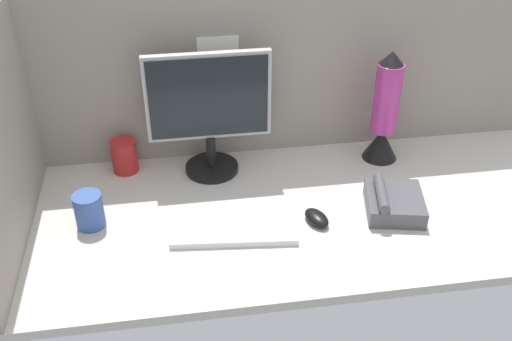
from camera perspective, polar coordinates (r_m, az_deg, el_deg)
ground_plane at (r=188.79cm, az=5.15°, el=-3.65°), size 180.00×80.00×3.00cm
cubicle_wall_back at (r=204.31cm, az=3.19°, el=9.84°), size 180.00×5.50×60.48cm
monitor at (r=192.68cm, az=-4.54°, el=5.94°), size 40.39×18.00×42.26cm
keyboard at (r=175.43cm, az=-2.15°, el=-5.82°), size 38.15×16.76×2.00cm
mouse at (r=180.02cm, az=5.91°, el=-4.54°), size 8.74×10.99×3.40cm
mug_ceramic_blue at (r=182.60cm, az=-15.76°, el=-3.70°), size 8.56×8.56×10.95cm
mug_red_plastic at (r=205.14cm, az=-12.52°, el=1.36°), size 8.63×8.63×11.25cm
lava_lamp at (r=206.67cm, az=12.25°, el=5.20°), size 12.14×12.14×39.74cm
desk_phone at (r=187.60cm, az=13.05°, el=-2.99°), size 20.60×22.13×8.80cm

